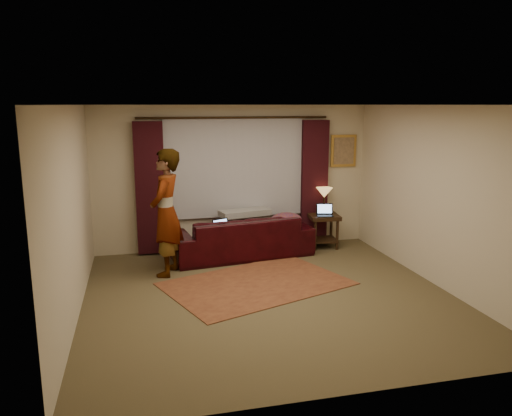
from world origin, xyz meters
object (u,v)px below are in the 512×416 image
Objects in this scene: laptop_table at (325,210)px; person at (166,213)px; tiffany_lamp at (324,201)px; sofa at (242,229)px; end_table at (323,231)px; laptop_sofa at (224,227)px.

laptop_table is 2.99m from person.
sofa is at bearing -170.38° from tiffany_lamp.
end_table is (1.59, 0.19, -0.18)m from sofa.
laptop_table is at bearing 175.19° from sofa.
laptop_sofa reaches higher than end_table.
tiffany_lamp reaches higher than sofa.
sofa is at bearing -164.17° from laptop_table.
end_table is (1.93, 0.41, -0.29)m from laptop_sofa.
sofa is at bearing 8.37° from laptop_sofa.
person reaches higher than sofa.
end_table is at bearing -12.24° from laptop_sofa.
laptop_sofa is 1.14m from person.
laptop_sofa is at bearing -167.94° from end_table.
end_table is at bearing 92.61° from laptop_table.
person is (-2.94, -0.94, 0.12)m from tiffany_lamp.
end_table is at bearing -109.71° from tiffany_lamp.
laptop_sofa is at bearing 135.14° from person.
tiffany_lamp reaches higher than end_table.
tiffany_lamp is at bearing -177.83° from sofa.
laptop_table is (-0.05, -0.20, -0.14)m from tiffany_lamp.
sofa is 0.42m from laptop_sofa.
person is at bearing -152.49° from laptop_table.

